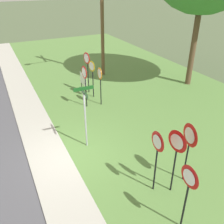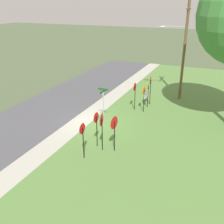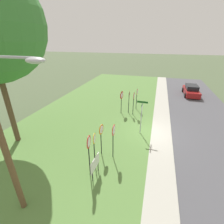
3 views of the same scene
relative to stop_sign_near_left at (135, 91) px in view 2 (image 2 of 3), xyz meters
The scene contains 15 objects.
ground_plane 4.74m from the stop_sign_near_left, 30.06° to the right, with size 160.00×160.00×0.00m, color #4C5B3D.
road_asphalt 8.17m from the stop_sign_near_left, 61.44° to the right, with size 44.00×6.40×0.01m, color #4C4C51.
sidewalk_strip 5.15m from the stop_sign_near_left, 38.26° to the right, with size 44.00×1.60×0.06m, color #ADAA9E.
grass_median 5.65m from the stop_sign_near_left, 44.85° to the left, with size 44.00×12.00×0.04m, color #567F3D.
stop_sign_near_left is the anchor object (origin of this frame).
stop_sign_near_right 1.34m from the stop_sign_near_left, 140.57° to the left, with size 0.62×0.13×2.25m.
stop_sign_far_left 1.98m from the stop_sign_near_left, 154.84° to the left, with size 0.69×0.13×2.56m.
stop_sign_far_center 0.86m from the stop_sign_near_left, 81.28° to the left, with size 0.66×0.10×2.20m.
yield_sign_near_left 8.42m from the stop_sign_near_left, ahead, with size 0.66×0.10×2.27m.
yield_sign_near_right 7.16m from the stop_sign_near_left, ahead, with size 0.74×0.13×2.42m.
yield_sign_far_left 7.01m from the stop_sign_near_left, ahead, with size 0.81×0.16×2.33m.
yield_sign_far_right 6.85m from the stop_sign_near_left, ahead, with size 0.67×0.10×2.35m.
street_name_post 3.71m from the stop_sign_near_left, 20.65° to the right, with size 0.96×0.82×2.77m.
utility_pole 6.17m from the stop_sign_near_left, 146.58° to the left, with size 2.10×2.55×9.14m.
notice_board 2.09m from the stop_sign_near_left, 163.55° to the left, with size 1.10×0.07×1.25m.
Camera 2 is at (16.12, 8.77, 8.66)m, focal length 41.85 mm.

